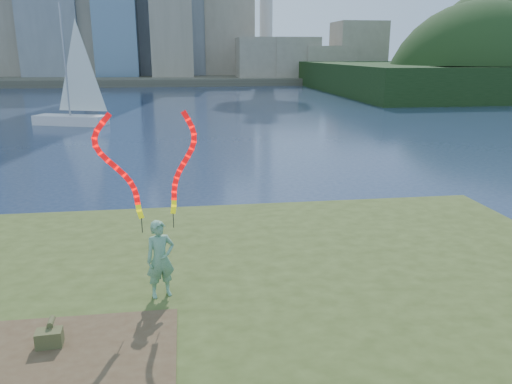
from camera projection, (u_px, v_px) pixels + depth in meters
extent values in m
plane|color=#1A2843|center=(206.00, 303.00, 11.33)|extent=(320.00, 320.00, 0.00)
cube|color=#364518|center=(212.00, 362.00, 8.90)|extent=(20.00, 18.00, 0.30)
cube|color=#364518|center=(211.00, 340.00, 9.12)|extent=(17.00, 15.00, 0.30)
cube|color=#364518|center=(210.00, 323.00, 9.24)|extent=(14.00, 12.00, 0.30)
cube|color=#47331E|center=(73.00, 364.00, 7.76)|extent=(3.20, 3.00, 0.02)
cube|color=#494435|center=(184.00, 77.00, 101.72)|extent=(320.00, 40.00, 1.20)
imported|color=#146836|center=(160.00, 259.00, 9.75)|extent=(0.67, 0.55, 1.57)
cylinder|color=black|center=(142.00, 225.00, 9.51)|extent=(0.02, 0.02, 0.30)
cylinder|color=black|center=(173.00, 220.00, 9.80)|extent=(0.02, 0.02, 0.30)
cube|color=#434823|center=(49.00, 339.00, 8.19)|extent=(0.43, 0.31, 0.30)
cylinder|color=#434823|center=(51.00, 322.00, 8.32)|extent=(0.12, 0.28, 0.10)
cube|color=silver|center=(71.00, 120.00, 39.16)|extent=(5.96, 3.64, 0.80)
cylinder|color=gray|center=(65.00, 62.00, 37.97)|extent=(0.16, 0.16, 8.63)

